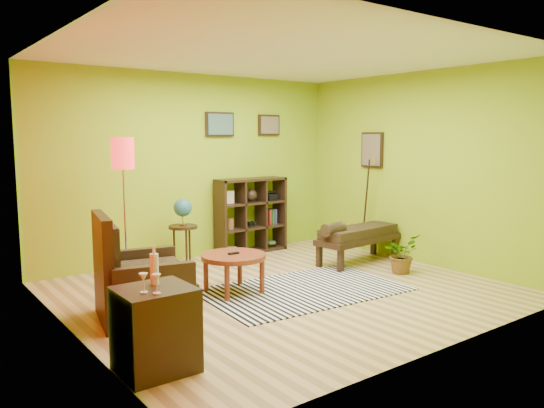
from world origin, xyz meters
TOP-DOWN VIEW (x-y plane):
  - ground at (0.00, 0.00)m, footprint 5.00×5.00m
  - room_shell at (-0.09, 0.01)m, footprint 5.04×4.54m
  - zebra_rug at (0.19, -0.14)m, footprint 2.51×1.66m
  - coffee_table at (-0.56, 0.28)m, footprint 0.77×0.77m
  - armchair at (-1.81, 0.12)m, footprint 1.07×1.07m
  - side_cabinet at (-2.20, -1.14)m, footprint 0.58×0.52m
  - floor_lamp at (-1.54, 1.14)m, footprint 0.28×0.28m
  - globe_table at (-0.47, 1.74)m, footprint 0.41×0.41m
  - cube_shelf at (0.91, 2.03)m, footprint 1.20×0.35m
  - bench at (1.72, 0.47)m, footprint 1.47×0.63m
  - potted_plant at (1.80, -0.30)m, footprint 0.58×0.62m

SIDE VIEW (x-z plane):
  - ground at x=0.00m, z-range 0.00..0.00m
  - zebra_rug at x=0.19m, z-range 0.00..0.01m
  - potted_plant at x=1.80m, z-range 0.00..0.41m
  - armchair at x=-1.81m, z-range -0.22..0.88m
  - side_cabinet at x=-2.20m, z-range -0.15..0.84m
  - coffee_table at x=-0.56m, z-range 0.16..0.66m
  - bench at x=1.72m, z-range 0.09..0.75m
  - cube_shelf at x=0.91m, z-range 0.00..1.20m
  - globe_table at x=-0.47m, z-range 0.26..1.25m
  - floor_lamp at x=-1.54m, z-range 0.57..2.43m
  - room_shell at x=-0.09m, z-range 0.39..3.21m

